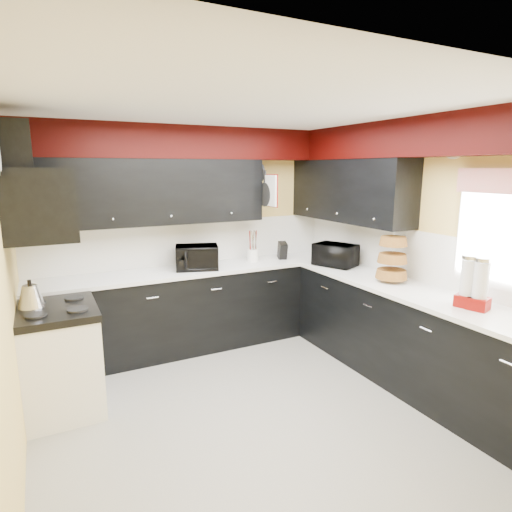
{
  "coord_description": "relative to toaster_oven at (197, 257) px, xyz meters",
  "views": [
    {
      "loc": [
        -1.55,
        -3.02,
        2.05
      ],
      "look_at": [
        0.42,
        0.86,
        1.15
      ],
      "focal_mm": 30.0,
      "sensor_mm": 36.0,
      "label": 1
    }
  ],
  "objects": [
    {
      "name": "deco_plate",
      "position": [
        1.8,
        -1.8,
        1.18
      ],
      "size": [
        0.03,
        0.24,
        0.24
      ],
      "primitive_type": null,
      "color": "white",
      "rests_on": "wall_right"
    },
    {
      "name": "cut_board",
      "position": [
        0.86,
        -0.15,
        0.73
      ],
      "size": [
        0.03,
        0.26,
        0.35
      ],
      "primitive_type": "cube",
      "color": "white",
      "rests_on": "upper_back"
    },
    {
      "name": "upper_back",
      "position": [
        -0.47,
        0.18,
        0.73
      ],
      "size": [
        2.6,
        0.35,
        0.7
      ],
      "primitive_type": "cube",
      "color": "black",
      "rests_on": "wall_back"
    },
    {
      "name": "pan_top",
      "position": [
        0.85,
        0.1,
        0.93
      ],
      "size": [
        0.03,
        0.22,
        0.4
      ],
      "primitive_type": null,
      "color": "black",
      "rests_on": "upper_back"
    },
    {
      "name": "cab_back",
      "position": [
        0.03,
        0.05,
        -0.62
      ],
      "size": [
        3.6,
        0.6,
        0.9
      ],
      "primitive_type": "cube",
      "color": "black",
      "rests_on": "ground"
    },
    {
      "name": "soffit_back",
      "position": [
        0.03,
        0.17,
        1.25
      ],
      "size": [
        3.6,
        0.36,
        0.35
      ],
      "primitive_type": "cube",
      "color": "black",
      "rests_on": "wall_back"
    },
    {
      "name": "wall_back",
      "position": [
        0.03,
        0.35,
        0.18
      ],
      "size": [
        3.6,
        0.06,
        2.5
      ],
      "primitive_type": "cube",
      "color": "#E0C666",
      "rests_on": "ground"
    },
    {
      "name": "wall_right",
      "position": [
        1.83,
        -1.45,
        0.18
      ],
      "size": [
        0.06,
        3.6,
        2.5
      ],
      "primitive_type": "cube",
      "color": "#E0C666",
      "rests_on": "ground"
    },
    {
      "name": "cab_right",
      "position": [
        1.53,
        -1.75,
        -0.62
      ],
      "size": [
        0.6,
        3.0,
        0.9
      ],
      "primitive_type": "cube",
      "color": "black",
      "rests_on": "ground"
    },
    {
      "name": "ceiling",
      "position": [
        0.03,
        -1.45,
        1.43
      ],
      "size": [
        3.6,
        3.6,
        0.06
      ],
      "primitive_type": "cube",
      "color": "white",
      "rests_on": "wall_back"
    },
    {
      "name": "upper_right",
      "position": [
        1.65,
        -0.55,
        0.73
      ],
      "size": [
        0.35,
        1.8,
        0.7
      ],
      "primitive_type": "cube",
      "color": "black",
      "rests_on": "wall_right"
    },
    {
      "name": "valance",
      "position": [
        1.76,
        -2.35,
        0.88
      ],
      "size": [
        0.04,
        0.88,
        0.2
      ],
      "primitive_type": "cube",
      "color": "red",
      "rests_on": "wall_right"
    },
    {
      "name": "cooktop",
      "position": [
        -1.47,
        -0.7,
        -0.18
      ],
      "size": [
        0.62,
        0.77,
        0.06
      ],
      "primitive_type": "cube",
      "color": "black",
      "rests_on": "stove"
    },
    {
      "name": "baskets",
      "position": [
        1.55,
        -1.4,
        0.11
      ],
      "size": [
        0.27,
        0.27,
        0.5
      ],
      "primitive_type": null,
      "color": "brown",
      "rests_on": "upper_right"
    },
    {
      "name": "knife_block",
      "position": [
        1.13,
        0.03,
        -0.03
      ],
      "size": [
        0.13,
        0.16,
        0.21
      ],
      "primitive_type": "cube",
      "rotation": [
        0.0,
        0.0,
        -0.27
      ],
      "color": "black",
      "rests_on": "counter_back"
    },
    {
      "name": "dispenser_a",
      "position": [
        1.54,
        -2.37,
        0.07
      ],
      "size": [
        0.19,
        0.19,
        0.4
      ],
      "primitive_type": null,
      "rotation": [
        0.0,
        0.0,
        0.3
      ],
      "color": "maroon",
      "rests_on": "counter_right"
    },
    {
      "name": "stove",
      "position": [
        -1.47,
        -0.7,
        -0.64
      ],
      "size": [
        0.6,
        0.75,
        0.86
      ],
      "primitive_type": "cube",
      "color": "white",
      "rests_on": "ground"
    },
    {
      "name": "hood_duct",
      "position": [
        -1.65,
        -0.7,
        1.13
      ],
      "size": [
        0.24,
        0.4,
        0.4
      ],
      "primitive_type": "cube",
      "color": "black",
      "rests_on": "wall_left"
    },
    {
      "name": "pan_mid",
      "position": [
        0.85,
        -0.03,
        0.68
      ],
      "size": [
        0.03,
        0.28,
        0.46
      ],
      "primitive_type": null,
      "color": "black",
      "rests_on": "upper_back"
    },
    {
      "name": "splash_back",
      "position": [
        0.03,
        0.34,
        0.12
      ],
      "size": [
        3.6,
        0.02,
        0.5
      ],
      "primitive_type": "cube",
      "color": "white",
      "rests_on": "counter_back"
    },
    {
      "name": "wall_left",
      "position": [
        -1.77,
        -1.45,
        0.18
      ],
      "size": [
        0.06,
        3.6,
        2.5
      ],
      "primitive_type": "cube",
      "color": "#E0C666",
      "rests_on": "ground"
    },
    {
      "name": "counter_back",
      "position": [
        0.03,
        0.05,
        -0.15
      ],
      "size": [
        3.62,
        0.64,
        0.04
      ],
      "primitive_type": "cube",
      "color": "white",
      "rests_on": "cab_back"
    },
    {
      "name": "splash_right",
      "position": [
        1.82,
        -1.45,
        0.12
      ],
      "size": [
        0.02,
        3.6,
        0.5
      ],
      "primitive_type": "cube",
      "color": "white",
      "rests_on": "counter_right"
    },
    {
      "name": "soffit_right",
      "position": [
        1.65,
        -1.63,
        1.25
      ],
      "size": [
        0.36,
        3.24,
        0.35
      ],
      "primitive_type": "cube",
      "color": "black",
      "rests_on": "wall_right"
    },
    {
      "name": "hood",
      "position": [
        -1.52,
        -0.7,
        0.71
      ],
      "size": [
        0.5,
        0.78,
        0.55
      ],
      "primitive_type": "cube",
      "color": "black",
      "rests_on": "wall_left"
    },
    {
      "name": "pan_low",
      "position": [
        0.85,
        0.23,
        0.65
      ],
      "size": [
        0.03,
        0.24,
        0.42
      ],
      "primitive_type": null,
      "color": "black",
      "rests_on": "upper_back"
    },
    {
      "name": "toaster_oven",
      "position": [
        0.0,
        0.0,
        0.0
      ],
      "size": [
        0.56,
        0.51,
        0.27
      ],
      "primitive_type": "imported",
      "rotation": [
        0.0,
        0.0,
        -0.3
      ],
      "color": "black",
      "rests_on": "counter_back"
    },
    {
      "name": "kettle",
      "position": [
        -1.65,
        -0.6,
        -0.06
      ],
      "size": [
        0.24,
        0.24,
        0.19
      ],
      "primitive_type": null,
      "rotation": [
        0.0,
        0.0,
        -0.2
      ],
      "color": "#B2B1B6",
      "rests_on": "cooktop"
    },
    {
      "name": "microwave",
      "position": [
        1.49,
        -0.57,
        -0.01
      ],
      "size": [
        0.47,
        0.55,
        0.26
      ],
      "primitive_type": "imported",
      "rotation": [
        0.0,
        0.0,
        1.97
      ],
      "color": "black",
      "rests_on": "counter_right"
    },
    {
      "name": "window",
      "position": [
        1.81,
        -2.35,
        0.48
      ],
      "size": [
        0.03,
        0.86,
        0.96
      ],
      "primitive_type": null,
      "color": "white",
      "rests_on": "wall_right"
    },
    {
      "name": "counter_right",
      "position": [
        1.53,
        -1.75,
        -0.15
      ],
      "size": [
        0.64,
        3.02,
        0.04
      ],
      "primitive_type": "cube",
      "color": "white",
      "rests_on": "cab_right"
    },
    {
      "name": "ground",
      "position": [
        0.03,
        -1.45,
        -1.07
      ],
      "size": [
        3.6,
        3.6,
        0.0
      ],
      "primitive_type": "plane",
      "color": "gray",
      "rests_on": "ground"
    },
    {
      "name": "utensil_crock",
      "position": [
        0.75,
        0.09,
        -0.06
      ],
      "size": [
        0.14,
        0.14,
        0.15
      ],
      "primitive_type": "cylinder",
      "rotation": [
        0.0,
        0.0,
        0.04
      ],
      "color": "white",
      "rests_on": "counter_back"
    },
    {
      "name": "dispenser_b",
      "position": [
        1.52,
        -2.27,
        0.07
      ],
      "size": [
        0.19,
        0.19,
        0.4
      ],
      "primitive_type": null,
      "rotation": [
        0.0,
        0.0,
        0.3
      ],
      "color": "#5F180E",
      "rests_on": "counter_right"
    }
  ]
}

